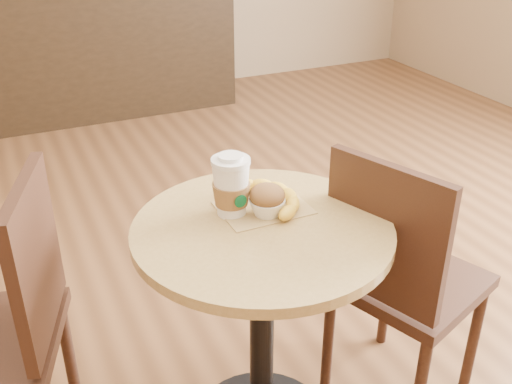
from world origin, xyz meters
The scene contains 8 objects.
cafe_table centered at (-0.04, -0.03, 0.53)m, with size 0.69×0.69×0.75m.
chair_left centered at (-0.71, 0.15, 0.50)m, with size 0.51×0.51×0.92m.
chair_right centered at (0.39, -0.09, 0.50)m, with size 0.51×0.51×0.90m.
service_counter centered at (0.00, 3.18, 0.52)m, with size 2.30×0.65×1.04m.
kraft_bag centered at (0.00, 0.05, 0.75)m, with size 0.24×0.18×0.00m, color #A88951.
coffee_cup centered at (-0.09, 0.06, 0.83)m, with size 0.10×0.10×0.17m.
muffin centered at (-0.01, 0.01, 0.80)m, with size 0.10×0.10×0.09m.
banana centered at (0.04, 0.06, 0.77)m, with size 0.16×0.26×0.04m, color yellow, non-canonical shape.
Camera 1 is at (-0.62, -1.25, 1.55)m, focal length 42.00 mm.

